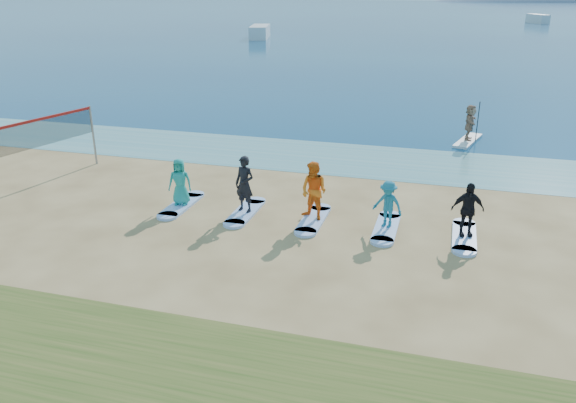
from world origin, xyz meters
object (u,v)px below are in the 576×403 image
(surfboard_3, at_px, (386,228))
(paddleboard, at_px, (468,141))
(student_0, at_px, (180,182))
(student_3, at_px, (388,204))
(surfboard_0, at_px, (182,205))
(surfboard_1, at_px, (245,212))
(surfboard_2, at_px, (313,220))
(student_2, at_px, (314,191))
(paddleboarder, at_px, (470,122))
(boat_offshore_b, at_px, (537,23))
(boat_offshore_a, at_px, (260,38))
(student_1, at_px, (245,184))
(student_4, at_px, (467,210))
(surfboard_4, at_px, (464,236))

(surfboard_3, bearing_deg, paddleboard, 77.72)
(student_0, distance_m, student_3, 7.05)
(surfboard_0, height_order, surfboard_1, same)
(surfboard_2, xyz_separation_m, student_3, (2.35, 0.00, 0.79))
(student_3, bearing_deg, student_2, -160.62)
(paddleboarder, distance_m, surfboard_1, 13.83)
(paddleboarder, xyz_separation_m, student_2, (-4.90, -11.74, 0.06))
(boat_offshore_b, distance_m, surfboard_0, 115.53)
(boat_offshore_a, xyz_separation_m, student_1, (21.46, -64.31, 1.03))
(paddleboard, relative_size, surfboard_3, 1.36)
(surfboard_2, bearing_deg, student_0, 180.00)
(surfboard_2, distance_m, surfboard_3, 2.35)
(student_4, bearing_deg, surfboard_4, 0.00)
(boat_offshore_b, bearing_deg, student_1, -125.05)
(paddleboard, height_order, student_2, student_2)
(student_2, bearing_deg, boat_offshore_b, 102.77)
(boat_offshore_a, xyz_separation_m, surfboard_0, (19.11, -64.31, 0.04))
(paddleboarder, height_order, student_3, paddleboarder)
(surfboard_0, relative_size, student_2, 1.16)
(surfboard_3, bearing_deg, surfboard_1, 180.00)
(boat_offshore_a, relative_size, student_2, 4.61)
(student_0, bearing_deg, surfboard_2, -12.28)
(paddleboarder, xyz_separation_m, student_0, (-9.60, -11.74, -0.08))
(surfboard_2, bearing_deg, surfboard_1, 180.00)
(surfboard_4, bearing_deg, student_2, 180.00)
(boat_offshore_a, relative_size, surfboard_2, 3.96)
(student_4, bearing_deg, student_2, 165.92)
(boat_offshore_b, bearing_deg, paddleboarder, -122.29)
(student_3, xyz_separation_m, student_4, (2.35, 0.00, 0.08))
(paddleboarder, relative_size, surfboard_3, 0.77)
(student_0, xyz_separation_m, surfboard_3, (7.05, 0.00, -0.85))
(student_3, bearing_deg, student_1, -160.62)
(paddleboard, distance_m, surfboard_3, 12.01)
(boat_offshore_b, distance_m, student_4, 113.95)
(surfboard_3, bearing_deg, student_1, 180.00)
(paddleboarder, distance_m, surfboard_2, 12.75)
(surfboard_0, bearing_deg, surfboard_3, 0.00)
(paddleboard, relative_size, student_1, 1.59)
(paddleboard, xyz_separation_m, surfboard_1, (-7.25, -11.74, -0.01))
(surfboard_0, bearing_deg, surfboard_4, 0.00)
(student_0, xyz_separation_m, surfboard_1, (2.35, 0.00, -0.85))
(student_2, xyz_separation_m, student_3, (2.35, 0.00, -0.20))
(surfboard_2, bearing_deg, student_3, 0.00)
(surfboard_2, relative_size, surfboard_3, 1.00)
(student_1, bearing_deg, paddleboarder, 74.00)
(paddleboarder, distance_m, boat_offshore_a, 59.91)
(student_1, relative_size, student_2, 1.00)
(paddleboard, distance_m, boat_offshore_b, 102.29)
(surfboard_1, bearing_deg, surfboard_4, 0.00)
(surfboard_1, distance_m, surfboard_4, 7.05)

